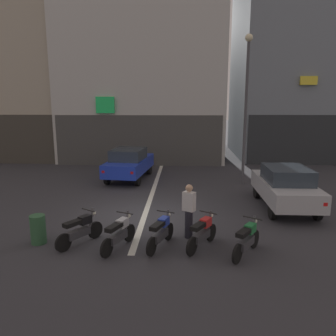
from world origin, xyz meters
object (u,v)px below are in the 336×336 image
(car_silver_parked_kerbside, at_px, (285,186))
(motorcycle_blue_row_centre, at_px, (161,232))
(street_lamp, at_px, (246,96))
(motorcycle_silver_row_left_mid, at_px, (119,233))
(motorcycle_black_row_leftmost, at_px, (80,229))
(motorcycle_red_row_right_mid, at_px, (202,232))
(car_grey_down_street, at_px, (178,147))
(motorcycle_green_row_rightmost, at_px, (247,239))
(trash_bin, at_px, (38,229))
(car_blue_crossing_near, at_px, (129,163))
(person_by_motorcycles, at_px, (189,211))

(car_silver_parked_kerbside, bearing_deg, motorcycle_blue_row_centre, -140.77)
(street_lamp, distance_m, motorcycle_silver_row_left_mid, 9.82)
(motorcycle_black_row_leftmost, xyz_separation_m, motorcycle_red_row_right_mid, (3.51, -0.05, 0.00))
(car_grey_down_street, distance_m, motorcycle_black_row_leftmost, 14.65)
(motorcycle_red_row_right_mid, height_order, motorcycle_green_row_rightmost, same)
(motorcycle_red_row_right_mid, height_order, trash_bin, motorcycle_red_row_right_mid)
(car_grey_down_street, bearing_deg, motorcycle_silver_row_left_mid, -95.40)
(car_grey_down_street, relative_size, street_lamp, 0.60)
(car_grey_down_street, bearing_deg, motorcycle_blue_row_centre, -90.85)
(car_silver_parked_kerbside, relative_size, street_lamp, 0.58)
(motorcycle_black_row_leftmost, height_order, motorcycle_red_row_right_mid, same)
(motorcycle_silver_row_left_mid, distance_m, trash_bin, 2.44)
(motorcycle_red_row_right_mid, bearing_deg, trash_bin, 179.00)
(car_grey_down_street, bearing_deg, car_blue_crossing_near, -111.27)
(motorcycle_black_row_leftmost, bearing_deg, trash_bin, 178.47)
(motorcycle_silver_row_left_mid, height_order, trash_bin, motorcycle_silver_row_left_mid)
(car_silver_parked_kerbside, height_order, motorcycle_silver_row_left_mid, car_silver_parked_kerbside)
(car_grey_down_street, distance_m, motorcycle_silver_row_left_mid, 14.72)
(motorcycle_black_row_leftmost, xyz_separation_m, person_by_motorcycles, (3.14, 0.64, 0.40))
(street_lamp, xyz_separation_m, motorcycle_green_row_rightmost, (-1.25, -7.90, -3.85))
(motorcycle_green_row_rightmost, distance_m, person_by_motorcycles, 1.93)
(car_grey_down_street, relative_size, motorcycle_silver_row_left_mid, 2.71)
(street_lamp, distance_m, person_by_motorcycles, 8.13)
(car_silver_parked_kerbside, height_order, motorcycle_blue_row_centre, car_silver_parked_kerbside)
(motorcycle_black_row_leftmost, bearing_deg, motorcycle_blue_row_centre, -1.61)
(car_grey_down_street, bearing_deg, motorcycle_red_row_right_mid, -86.21)
(motorcycle_blue_row_centre, xyz_separation_m, person_by_motorcycles, (0.80, 0.71, 0.40))
(motorcycle_red_row_right_mid, bearing_deg, motorcycle_black_row_leftmost, 179.19)
(car_silver_parked_kerbside, distance_m, person_by_motorcycles, 4.80)
(person_by_motorcycles, bearing_deg, car_grey_down_street, 92.43)
(car_blue_crossing_near, relative_size, motorcycle_silver_row_left_mid, 2.73)
(car_blue_crossing_near, xyz_separation_m, motorcycle_red_row_right_mid, (3.41, -8.19, -0.43))
(motorcycle_silver_row_left_mid, bearing_deg, car_grey_down_street, 84.60)
(car_blue_crossing_near, distance_m, motorcycle_red_row_right_mid, 8.88)
(motorcycle_silver_row_left_mid, relative_size, person_by_motorcycles, 0.94)
(car_blue_crossing_near, distance_m, car_silver_parked_kerbside, 8.13)
(car_grey_down_street, bearing_deg, motorcycle_black_row_leftmost, -100.04)
(car_silver_parked_kerbside, relative_size, motorcycle_blue_row_centre, 2.60)
(person_by_motorcycles, height_order, trash_bin, person_by_motorcycles)
(car_blue_crossing_near, relative_size, person_by_motorcycles, 2.56)
(person_by_motorcycles, relative_size, trash_bin, 1.96)
(car_blue_crossing_near, height_order, trash_bin, car_blue_crossing_near)
(car_grey_down_street, xyz_separation_m, person_by_motorcycles, (0.58, -13.78, -0.03))
(car_blue_crossing_near, xyz_separation_m, street_lamp, (5.83, -0.68, 3.42))
(person_by_motorcycles, bearing_deg, car_blue_crossing_near, 112.03)
(car_silver_parked_kerbside, distance_m, motorcycle_blue_row_centre, 5.88)
(motorcycle_blue_row_centre, distance_m, person_by_motorcycles, 1.14)
(car_silver_parked_kerbside, distance_m, motorcycle_silver_row_left_mid, 6.91)
(car_grey_down_street, distance_m, street_lamp, 8.47)
(car_blue_crossing_near, bearing_deg, motorcycle_silver_row_left_mid, -82.76)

